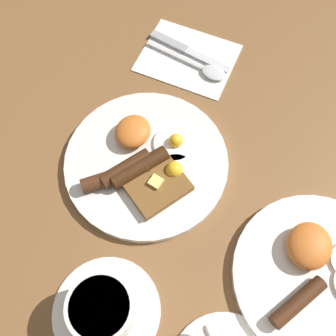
# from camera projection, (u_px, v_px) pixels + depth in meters

# --- Properties ---
(ground_plane) EXTENTS (3.00, 3.00, 0.00)m
(ground_plane) POSITION_uv_depth(u_px,v_px,m) (147.00, 164.00, 0.69)
(ground_plane) COLOR brown
(breakfast_plate_near) EXTENTS (0.28, 0.28, 0.05)m
(breakfast_plate_near) POSITION_uv_depth(u_px,v_px,m) (145.00, 162.00, 0.67)
(breakfast_plate_near) COLOR silver
(breakfast_plate_near) RESTS_ON ground_plane
(breakfast_plate_far) EXTENTS (0.26, 0.26, 0.05)m
(breakfast_plate_far) POSITION_uv_depth(u_px,v_px,m) (319.00, 274.00, 0.60)
(breakfast_plate_far) COLOR silver
(breakfast_plate_far) RESTS_ON ground_plane
(teacup_near) EXTENTS (0.16, 0.16, 0.07)m
(teacup_near) POSITION_uv_depth(u_px,v_px,m) (104.00, 310.00, 0.56)
(teacup_near) COLOR silver
(teacup_near) RESTS_ON ground_plane
(napkin) EXTENTS (0.16, 0.19, 0.01)m
(napkin) POSITION_uv_depth(u_px,v_px,m) (188.00, 57.00, 0.79)
(napkin) COLOR white
(napkin) RESTS_ON ground_plane
(knife) EXTENTS (0.03, 0.19, 0.01)m
(knife) POSITION_uv_depth(u_px,v_px,m) (186.00, 49.00, 0.79)
(knife) COLOR silver
(knife) RESTS_ON napkin
(spoon) EXTENTS (0.04, 0.18, 0.01)m
(spoon) POSITION_uv_depth(u_px,v_px,m) (205.00, 69.00, 0.77)
(spoon) COLOR silver
(spoon) RESTS_ON napkin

